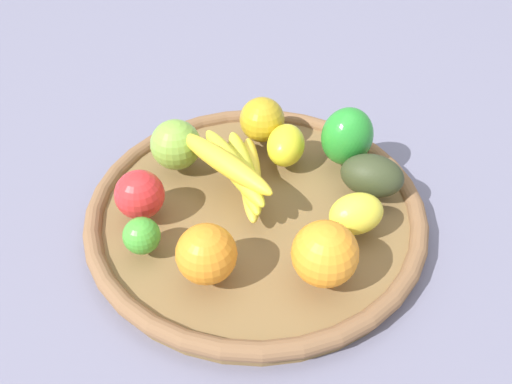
% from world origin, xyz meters
% --- Properties ---
extents(ground_plane, '(2.40, 2.40, 0.00)m').
position_xyz_m(ground_plane, '(0.00, 0.00, 0.00)').
color(ground_plane, slate).
rests_on(ground_plane, ground).
extents(basket, '(0.46, 0.46, 0.03)m').
position_xyz_m(basket, '(0.00, 0.00, 0.02)').
color(basket, brown).
rests_on(basket, ground_plane).
extents(lemon_0, '(0.09, 0.08, 0.05)m').
position_xyz_m(lemon_0, '(-0.10, -0.03, 0.06)').
color(lemon_0, yellow).
rests_on(lemon_0, basket).
extents(banana_bunch, '(0.14, 0.18, 0.07)m').
position_xyz_m(banana_bunch, '(-0.01, -0.04, 0.07)').
color(banana_bunch, yellow).
rests_on(banana_bunch, basket).
extents(apple_1, '(0.09, 0.09, 0.07)m').
position_xyz_m(apple_1, '(0.02, -0.14, 0.07)').
color(apple_1, '#82B33F').
rests_on(apple_1, basket).
extents(lemon_1, '(0.09, 0.08, 0.05)m').
position_xyz_m(lemon_1, '(-0.05, 0.12, 0.06)').
color(lemon_1, yellow).
rests_on(lemon_1, basket).
extents(orange_1, '(0.11, 0.11, 0.08)m').
position_xyz_m(orange_1, '(0.04, 0.14, 0.07)').
color(orange_1, orange).
rests_on(orange_1, basket).
extents(lime_0, '(0.06, 0.06, 0.05)m').
position_xyz_m(lime_0, '(0.15, -0.05, 0.06)').
color(lime_0, green).
rests_on(lime_0, basket).
extents(orange_0, '(0.10, 0.10, 0.07)m').
position_xyz_m(orange_0, '(0.13, 0.04, 0.07)').
color(orange_0, orange).
rests_on(orange_0, basket).
extents(apple_2, '(0.07, 0.07, 0.06)m').
position_xyz_m(apple_2, '(0.12, -0.10, 0.07)').
color(apple_2, red).
rests_on(apple_2, basket).
extents(bell_pepper, '(0.09, 0.09, 0.09)m').
position_xyz_m(bell_pepper, '(-0.15, 0.03, 0.08)').
color(bell_pepper, green).
rests_on(bell_pepper, basket).
extents(avocado, '(0.09, 0.10, 0.06)m').
position_xyz_m(avocado, '(-0.12, 0.10, 0.06)').
color(avocado, '#343C22').
rests_on(avocado, basket).
extents(apple_0, '(0.10, 0.10, 0.07)m').
position_xyz_m(apple_0, '(-0.11, -0.09, 0.07)').
color(apple_0, gold).
rests_on(apple_0, basket).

